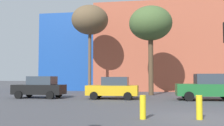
% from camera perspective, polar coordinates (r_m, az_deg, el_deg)
% --- Properties ---
extents(ground_plane, '(200.00, 200.00, 0.00)m').
position_cam_1_polar(ground_plane, '(11.03, 19.20, -11.52)').
color(ground_plane, '#47474C').
extents(building_backdrop, '(35.57, 10.60, 12.57)m').
position_cam_1_polar(building_backdrop, '(35.16, 15.08, 2.69)').
color(building_backdrop, '#B2563D').
rests_on(building_backdrop, ground_plane).
extents(parked_car_0, '(3.95, 1.94, 1.71)m').
position_cam_1_polar(parked_car_0, '(21.08, -15.71, -5.21)').
color(parked_car_0, black).
rests_on(parked_car_0, ground_plane).
extents(parked_car_1, '(3.84, 1.89, 1.66)m').
position_cam_1_polar(parked_car_1, '(19.38, 0.27, -5.58)').
color(parked_car_1, gold).
rests_on(parked_car_1, ground_plane).
extents(parked_car_2, '(4.34, 2.13, 1.88)m').
position_cam_1_polar(parked_car_2, '(19.54, 20.65, -5.04)').
color(parked_car_2, '#1E662D').
rests_on(parked_car_2, ground_plane).
extents(bare_tree_0, '(3.97, 3.97, 8.23)m').
position_cam_1_polar(bare_tree_0, '(24.26, 8.56, 8.53)').
color(bare_tree_0, brown).
rests_on(bare_tree_0, ground_plane).
extents(bare_tree_1, '(3.79, 3.79, 9.09)m').
position_cam_1_polar(bare_tree_1, '(26.97, -4.94, 9.38)').
color(bare_tree_1, brown).
rests_on(bare_tree_1, ground_plane).
extents(bollard_yellow_0, '(0.24, 0.24, 0.94)m').
position_cam_1_polar(bollard_yellow_0, '(10.59, 18.83, -9.33)').
color(bollard_yellow_0, yellow).
rests_on(bollard_yellow_0, ground_plane).
extents(bollard_yellow_1, '(0.24, 0.24, 0.93)m').
position_cam_1_polar(bollard_yellow_1, '(10.22, 6.86, -9.71)').
color(bollard_yellow_1, yellow).
rests_on(bollard_yellow_1, ground_plane).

